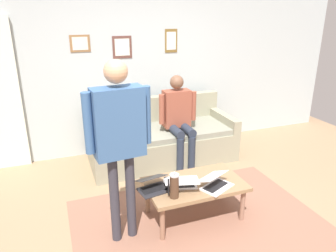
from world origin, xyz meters
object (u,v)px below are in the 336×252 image
person_seated (179,116)px  french_press (174,186)px  laptop_left (181,183)px  person_standing (119,131)px  laptop_center (215,183)px  laptop_right (153,186)px  coffee_table (195,186)px  couch (161,140)px

person_seated → french_press: bearing=66.4°
laptop_left → person_standing: (0.61, 0.05, 0.66)m
laptop_left → laptop_center: size_ratio=1.02×
laptop_left → laptop_right: 0.29m
person_standing → laptop_center: bearing=175.6°
coffee_table → french_press: (0.30, 0.18, 0.17)m
laptop_left → french_press: size_ratio=1.53×
coffee_table → laptop_left: (0.17, 0.03, 0.09)m
laptop_right → french_press: 0.27m
coffee_table → french_press: 0.39m
laptop_left → couch: bearing=-101.9°
laptop_center → laptop_right: laptop_right is taller
laptop_center → person_seated: 1.44m
coffee_table → laptop_center: laptop_center is taller
person_standing → person_seated: size_ratio=1.36×
laptop_center → french_press: french_press is taller
person_standing → coffee_table: bearing=-174.5°
coffee_table → laptop_left: laptop_left is taller
person_seated → laptop_left: bearing=68.8°
laptop_center → person_seated: (-0.17, -1.40, 0.28)m
laptop_center → person_standing: 1.15m
laptop_right → person_seated: size_ratio=0.27×
laptop_left → laptop_right: laptop_right is taller
coffee_table → person_seated: bearing=-104.6°
couch → person_standing: bearing=59.2°
couch → coffee_table: couch is taller
couch → french_press: size_ratio=7.60×
french_press → person_standing: bearing=-12.5°
laptop_center → person_standing: bearing=-4.4°
laptop_center → french_press: size_ratio=1.49×
couch → french_press: (0.45, 1.66, 0.23)m
laptop_center → laptop_right: (0.61, -0.17, 0.00)m
french_press → laptop_left: bearing=-130.4°
laptop_left → person_standing: 0.90m
laptop_center → laptop_left: bearing=-19.7°
couch → laptop_right: size_ratio=6.09×
coffee_table → person_standing: 1.09m
laptop_right → couch: bearing=-112.4°
coffee_table → laptop_center: bearing=137.1°
french_press → person_seated: (-0.63, -1.43, 0.20)m
laptop_center → laptop_right: size_ratio=1.20×
couch → person_standing: person_standing is taller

